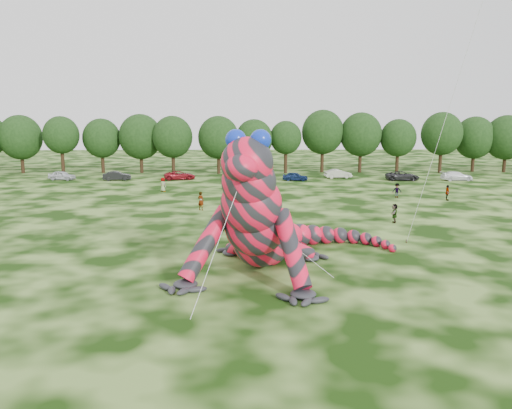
{
  "coord_description": "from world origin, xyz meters",
  "views": [
    {
      "loc": [
        -6.32,
        -25.77,
        9.14
      ],
      "look_at": [
        -5.46,
        3.75,
        4.0
      ],
      "focal_mm": 35.0,
      "sensor_mm": 36.0,
      "label": 1
    }
  ],
  "objects_px": {
    "tree_7": "(219,145)",
    "car_2": "(180,175)",
    "tree_3": "(62,145)",
    "tree_9": "(286,147)",
    "tree_6": "(173,145)",
    "spectator_1": "(259,204)",
    "car_0": "(62,175)",
    "spectator_4": "(163,185)",
    "spectator_2": "(397,191)",
    "tree_14": "(474,144)",
    "tree_12": "(398,146)",
    "car_6": "(402,176)",
    "inflatable_gecko": "(265,197)",
    "car_7": "(457,176)",
    "tree_11": "(361,143)",
    "car_4": "(295,176)",
    "car_5": "(338,174)",
    "spectator_0": "(201,201)",
    "tree_10": "(323,141)",
    "tree_13": "(441,143)",
    "car_3": "(245,176)",
    "spectator_3": "(447,193)",
    "tree_2": "(21,144)",
    "tree_8": "(254,146)",
    "spectator_5": "(394,213)",
    "tree_15": "(506,144)",
    "tree_4": "(102,146)",
    "car_1": "(117,176)",
    "tree_5": "(141,144)"
  },
  "relations": [
    {
      "from": "car_7",
      "to": "inflatable_gecko",
      "type": "bearing_deg",
      "value": 143.33
    },
    {
      "from": "inflatable_gecko",
      "to": "car_3",
      "type": "bearing_deg",
      "value": 106.91
    },
    {
      "from": "tree_9",
      "to": "tree_11",
      "type": "relative_size",
      "value": 0.86
    },
    {
      "from": "car_3",
      "to": "spectator_1",
      "type": "height_order",
      "value": "spectator_1"
    },
    {
      "from": "tree_15",
      "to": "car_5",
      "type": "xyz_separation_m",
      "value": [
        -30.0,
        -7.86,
        -4.14
      ]
    },
    {
      "from": "tree_12",
      "to": "spectator_5",
      "type": "xyz_separation_m",
      "value": [
        -12.86,
        -40.74,
        -3.64
      ]
    },
    {
      "from": "tree_15",
      "to": "spectator_3",
      "type": "xyz_separation_m",
      "value": [
        -21.74,
        -28.99,
        -3.95
      ]
    },
    {
      "from": "spectator_5",
      "to": "car_5",
      "type": "bearing_deg",
      "value": -160.59
    },
    {
      "from": "inflatable_gecko",
      "to": "car_7",
      "type": "height_order",
      "value": "inflatable_gecko"
    },
    {
      "from": "car_3",
      "to": "car_7",
      "type": "xyz_separation_m",
      "value": [
        31.28,
        -0.91,
        0.01
      ]
    },
    {
      "from": "car_1",
      "to": "car_5",
      "type": "height_order",
      "value": "car_5"
    },
    {
      "from": "car_6",
      "to": "tree_3",
      "type": "bearing_deg",
      "value": 83.79
    },
    {
      "from": "tree_12",
      "to": "spectator_3",
      "type": "xyz_separation_m",
      "value": [
        -3.28,
        -28.96,
        -3.62
      ]
    },
    {
      "from": "tree_13",
      "to": "tree_14",
      "type": "xyz_separation_m",
      "value": [
        6.33,
        1.6,
        -0.36
      ]
    },
    {
      "from": "tree_2",
      "to": "tree_6",
      "type": "bearing_deg",
      "value": -4.67
    },
    {
      "from": "car_2",
      "to": "spectator_5",
      "type": "height_order",
      "value": "spectator_5"
    },
    {
      "from": "tree_2",
      "to": "tree_6",
      "type": "height_order",
      "value": "tree_2"
    },
    {
      "from": "tree_2",
      "to": "tree_5",
      "type": "bearing_deg",
      "value": -0.94
    },
    {
      "from": "car_3",
      "to": "spectator_4",
      "type": "bearing_deg",
      "value": 138.15
    },
    {
      "from": "car_0",
      "to": "tree_13",
      "type": "bearing_deg",
      "value": -70.51
    },
    {
      "from": "car_3",
      "to": "tree_12",
      "type": "bearing_deg",
      "value": -66.49
    },
    {
      "from": "tree_6",
      "to": "spectator_4",
      "type": "distance_m",
      "value": 20.57
    },
    {
      "from": "car_5",
      "to": "spectator_0",
      "type": "bearing_deg",
      "value": 136.15
    },
    {
      "from": "spectator_2",
      "to": "car_4",
      "type": "bearing_deg",
      "value": 128.04
    },
    {
      "from": "spectator_4",
      "to": "tree_10",
      "type": "bearing_deg",
      "value": -96.51
    },
    {
      "from": "tree_12",
      "to": "car_2",
      "type": "relative_size",
      "value": 1.92
    },
    {
      "from": "tree_14",
      "to": "spectator_4",
      "type": "bearing_deg",
      "value": -155.91
    },
    {
      "from": "tree_4",
      "to": "tree_14",
      "type": "distance_m",
      "value": 63.1
    },
    {
      "from": "tree_6",
      "to": "spectator_1",
      "type": "height_order",
      "value": "tree_6"
    },
    {
      "from": "tree_11",
      "to": "tree_12",
      "type": "height_order",
      "value": "tree_11"
    },
    {
      "from": "tree_10",
      "to": "car_0",
      "type": "relative_size",
      "value": 2.63
    },
    {
      "from": "car_0",
      "to": "car_5",
      "type": "bearing_deg",
      "value": -76.92
    },
    {
      "from": "tree_7",
      "to": "spectator_3",
      "type": "relative_size",
      "value": 5.49
    },
    {
      "from": "spectator_3",
      "to": "car_5",
      "type": "bearing_deg",
      "value": 41.43
    },
    {
      "from": "tree_7",
      "to": "spectator_3",
      "type": "distance_m",
      "value": 38.98
    },
    {
      "from": "car_0",
      "to": "spectator_1",
      "type": "relative_size",
      "value": 2.12
    },
    {
      "from": "tree_7",
      "to": "car_2",
      "type": "distance_m",
      "value": 10.56
    },
    {
      "from": "inflatable_gecko",
      "to": "car_4",
      "type": "bearing_deg",
      "value": 96.97
    },
    {
      "from": "tree_5",
      "to": "tree_9",
      "type": "xyz_separation_m",
      "value": [
        24.19,
        -1.09,
        -0.56
      ]
    },
    {
      "from": "spectator_0",
      "to": "tree_2",
      "type": "bearing_deg",
      "value": -15.51
    },
    {
      "from": "car_5",
      "to": "car_7",
      "type": "xyz_separation_m",
      "value": [
        17.0,
        -3.38,
        -0.01
      ]
    },
    {
      "from": "tree_11",
      "to": "inflatable_gecko",
      "type": "bearing_deg",
      "value": -109.23
    },
    {
      "from": "tree_5",
      "to": "car_7",
      "type": "height_order",
      "value": "tree_5"
    },
    {
      "from": "tree_6",
      "to": "tree_15",
      "type": "bearing_deg",
      "value": 1.11
    },
    {
      "from": "car_2",
      "to": "spectator_0",
      "type": "height_order",
      "value": "spectator_0"
    },
    {
      "from": "tree_3",
      "to": "tree_9",
      "type": "bearing_deg",
      "value": 0.43
    },
    {
      "from": "spectator_4",
      "to": "spectator_2",
      "type": "distance_m",
      "value": 28.45
    },
    {
      "from": "spectator_3",
      "to": "tree_8",
      "type": "bearing_deg",
      "value": 56.68
    },
    {
      "from": "tree_2",
      "to": "tree_5",
      "type": "relative_size",
      "value": 0.98
    },
    {
      "from": "tree_13",
      "to": "car_0",
      "type": "xyz_separation_m",
      "value": [
        -60.23,
        -8.18,
        -4.38
      ]
    }
  ]
}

